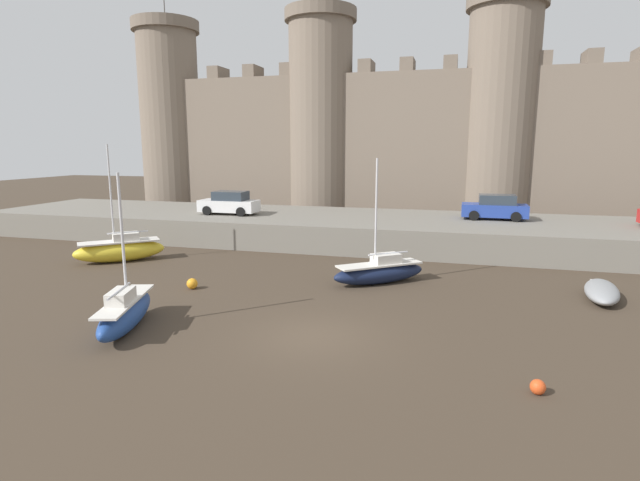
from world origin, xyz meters
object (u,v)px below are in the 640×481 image
Objects in this scene: sailboat_foreground_left at (120,249)px; car_quay_west at (495,208)px; rowboat_midflat_left at (602,291)px; mooring_buoy_near_shore at (192,284)px; sailboat_midflat_right at (125,312)px; mooring_buoy_off_centre at (538,387)px; car_quay_centre_west at (229,203)px; sailboat_near_channel_right at (380,271)px.

car_quay_west is at bearing 27.18° from sailboat_foreground_left.
rowboat_midflat_left is 0.94× the size of car_quay_west.
sailboat_foreground_left is 7.82m from mooring_buoy_near_shore.
sailboat_midflat_right is 13.69× the size of mooring_buoy_off_centre.
sailboat_foreground_left is at bearing -108.86° from car_quay_centre_west.
rowboat_midflat_left is at bearing -71.69° from car_quay_west.
sailboat_near_channel_right reaches higher than car_quay_centre_west.
rowboat_midflat_left is 0.66× the size of sailboat_near_channel_right.
sailboat_midflat_right is 13.50m from mooring_buoy_off_centre.
sailboat_midflat_right reaches higher than rowboat_midflat_left.
car_quay_centre_west is at bearing 133.45° from mooring_buoy_off_centre.
sailboat_midflat_right is 11.16× the size of mooring_buoy_near_shore.
sailboat_near_channel_right reaches higher than sailboat_midflat_right.
sailboat_foreground_left is 1.59× the size of car_quay_west.
car_quay_west is at bearing 55.52° from sailboat_midflat_right.
car_quay_centre_west is 17.95m from car_quay_west.
car_quay_west is (20.64, 10.60, 1.81)m from sailboat_foreground_left.
sailboat_midflat_right is 24.02m from car_quay_west.
mooring_buoy_near_shore is at bearing -72.28° from car_quay_centre_west.
mooring_buoy_off_centre is (13.77, -6.43, -0.05)m from mooring_buoy_near_shore.
rowboat_midflat_left is at bearing 10.48° from mooring_buoy_near_shore.
car_quay_west is at bearing 89.66° from mooring_buoy_off_centre.
sailboat_foreground_left reaches higher than mooring_buoy_off_centre.
car_quay_centre_west reaches higher than mooring_buoy_near_shore.
rowboat_midflat_left is 12.06m from car_quay_west.
sailboat_midflat_right is at bearing -76.31° from car_quay_centre_west.
mooring_buoy_near_shore is at bearing -169.52° from rowboat_midflat_left.
sailboat_foreground_left is 16.16× the size of mooring_buoy_off_centre.
sailboat_foreground_left reaches higher than car_quay_centre_west.
rowboat_midflat_left reaches higher than mooring_buoy_off_centre.
mooring_buoy_near_shore is 0.12× the size of car_quay_west.
sailboat_midflat_right is at bearing -132.49° from sailboat_near_channel_right.
sailboat_midflat_right is 0.85× the size of sailboat_foreground_left.
mooring_buoy_off_centre is (13.43, -1.22, -0.44)m from sailboat_midflat_right.
sailboat_foreground_left reaches higher than sailboat_near_channel_right.
sailboat_foreground_left is at bearing 178.43° from rowboat_midflat_left.
mooring_buoy_near_shore is 15.20m from mooring_buoy_off_centre.
mooring_buoy_off_centre is 25.81m from car_quay_centre_west.
sailboat_midflat_right is 11.50m from sailboat_near_channel_right.
rowboat_midflat_left is 0.70× the size of sailboat_midflat_right.
car_quay_centre_west is (-17.68, 18.66, 2.29)m from mooring_buoy_off_centre.
sailboat_near_channel_right reaches higher than mooring_buoy_near_shore.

